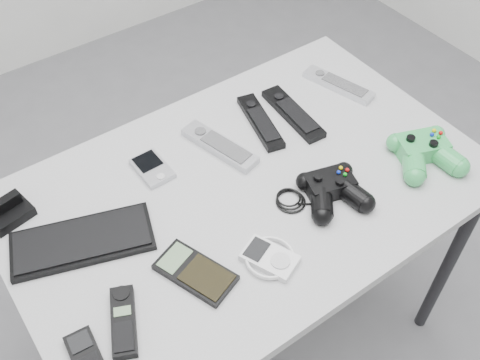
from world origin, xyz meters
TOP-DOWN VIEW (x-y plane):
  - floor at (0.00, 0.00)m, footprint 3.50×3.50m
  - desk at (-0.02, 0.00)m, footprint 1.06×0.68m
  - pda_keyboard at (-0.38, 0.07)m, footprint 0.31×0.21m
  - dock_bracket at (-0.48, 0.23)m, footprint 0.10×0.09m
  - pda at (-0.16, 0.17)m, footprint 0.07×0.10m
  - remote_silver_a at (-0.00, 0.13)m, footprint 0.10×0.21m
  - remote_black_a at (0.13, 0.15)m, footprint 0.09×0.21m
  - remote_black_b at (0.21, 0.12)m, footprint 0.07×0.22m
  - remote_silver_b at (0.38, 0.14)m, footprint 0.10×0.20m
  - mobile_phone at (-0.48, -0.17)m, footprint 0.06×0.11m
  - cordless_handset at (-0.40, -0.14)m, footprint 0.10×0.15m
  - calculator at (-0.23, -0.13)m, footprint 0.13×0.18m
  - mp3_player at (-0.09, -0.18)m, footprint 0.14×0.14m
  - controller_black at (0.12, -0.13)m, footprint 0.28×0.22m
  - controller_green at (0.37, -0.17)m, footprint 0.21×0.21m

SIDE VIEW (x-z plane):
  - floor at x=0.00m, z-range 0.00..0.00m
  - desk at x=-0.02m, z-range 0.29..1.00m
  - calculator at x=-0.23m, z-range 0.71..0.73m
  - pda at x=-0.16m, z-range 0.71..0.73m
  - pda_keyboard at x=-0.38m, z-range 0.71..0.73m
  - mobile_phone at x=-0.48m, z-range 0.71..0.73m
  - mp3_player at x=-0.09m, z-range 0.71..0.73m
  - remote_silver_b at x=0.38m, z-range 0.71..0.73m
  - remote_black_a at x=0.13m, z-range 0.71..0.73m
  - remote_black_b at x=0.21m, z-range 0.71..0.73m
  - cordless_handset at x=-0.40m, z-range 0.71..0.73m
  - remote_silver_a at x=0.00m, z-range 0.71..0.73m
  - dock_bracket at x=-0.48m, z-range 0.71..0.76m
  - controller_black at x=0.12m, z-range 0.71..0.76m
  - controller_green at x=0.37m, z-range 0.71..0.76m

